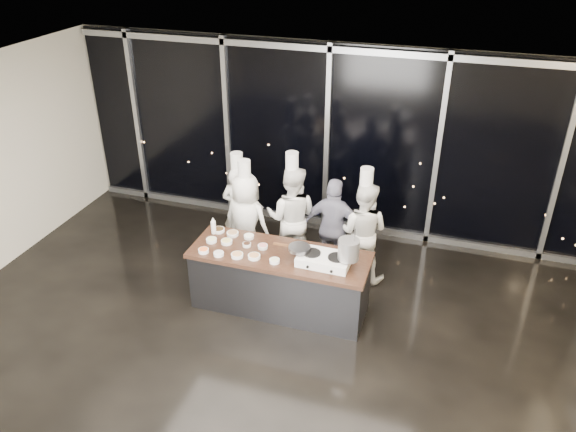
% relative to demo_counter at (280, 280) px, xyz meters
% --- Properties ---
extents(ground, '(9.00, 9.00, 0.00)m').
position_rel_demo_counter_xyz_m(ground, '(0.00, -0.90, -0.45)').
color(ground, black).
rests_on(ground, ground).
extents(room_shell, '(9.02, 7.02, 3.21)m').
position_rel_demo_counter_xyz_m(room_shell, '(0.18, -0.90, 1.79)').
color(room_shell, beige).
rests_on(room_shell, ground).
extents(window_wall, '(8.90, 0.11, 3.20)m').
position_rel_demo_counter_xyz_m(window_wall, '(0.00, 2.53, 1.14)').
color(window_wall, black).
rests_on(window_wall, ground).
extents(demo_counter, '(2.46, 0.86, 0.90)m').
position_rel_demo_counter_xyz_m(demo_counter, '(0.00, 0.00, 0.00)').
color(demo_counter, '#343438').
rests_on(demo_counter, ground).
extents(stove, '(0.69, 0.45, 0.14)m').
position_rel_demo_counter_xyz_m(stove, '(0.63, -0.05, 0.51)').
color(stove, white).
rests_on(stove, demo_counter).
extents(frying_pan, '(0.51, 0.30, 0.05)m').
position_rel_demo_counter_xyz_m(frying_pan, '(0.28, -0.04, 0.61)').
color(frying_pan, slate).
rests_on(frying_pan, stove).
extents(stock_pot, '(0.28, 0.28, 0.27)m').
position_rel_demo_counter_xyz_m(stock_pot, '(0.95, -0.05, 0.72)').
color(stock_pot, '#A6A6A9').
rests_on(stock_pot, stove).
extents(prep_bowls, '(1.18, 0.73, 0.05)m').
position_rel_demo_counter_xyz_m(prep_bowls, '(-0.64, -0.02, 0.47)').
color(prep_bowls, white).
rests_on(prep_bowls, demo_counter).
extents(squeeze_bottle, '(0.07, 0.07, 0.26)m').
position_rel_demo_counter_xyz_m(squeeze_bottle, '(-1.07, 0.22, 0.57)').
color(squeeze_bottle, white).
rests_on(squeeze_bottle, demo_counter).
extents(chef_far_left, '(0.60, 0.42, 1.78)m').
position_rel_demo_counter_xyz_m(chef_far_left, '(-1.06, 1.12, 0.35)').
color(chef_far_left, white).
rests_on(chef_far_left, ground).
extents(chef_left, '(0.84, 0.63, 1.80)m').
position_rel_demo_counter_xyz_m(chef_left, '(-0.83, 0.86, 0.35)').
color(chef_left, white).
rests_on(chef_left, ground).
extents(chef_center, '(0.87, 0.71, 1.91)m').
position_rel_demo_counter_xyz_m(chef_center, '(-0.18, 1.11, 0.40)').
color(chef_center, white).
rests_on(chef_center, ground).
extents(guest, '(0.95, 0.45, 1.59)m').
position_rel_demo_counter_xyz_m(guest, '(0.50, 1.07, 0.34)').
color(guest, '#17163E').
rests_on(guest, ground).
extents(chef_right, '(0.83, 0.68, 1.82)m').
position_rel_demo_counter_xyz_m(chef_right, '(0.93, 1.10, 0.35)').
color(chef_right, white).
rests_on(chef_right, ground).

